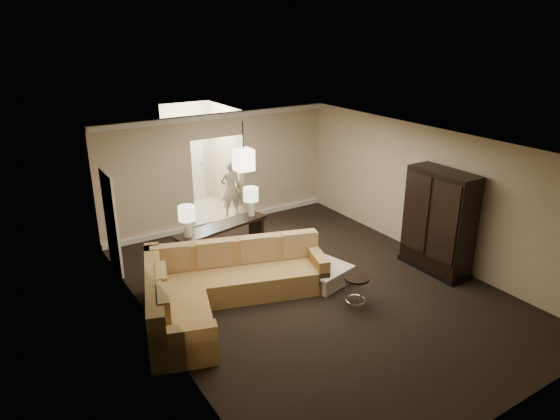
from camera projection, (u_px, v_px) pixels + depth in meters
ground at (313, 288)px, 9.60m from camera, size 8.00×8.00×0.00m
wall_back at (219, 170)px, 12.27m from camera, size 6.00×0.04×2.80m
wall_front at (513, 326)px, 5.95m from camera, size 6.00×0.04×2.80m
wall_left at (156, 260)px, 7.60m from camera, size 0.04×8.00×2.80m
wall_right at (429, 193)px, 10.62m from camera, size 0.04×8.00×2.80m
ceiling at (317, 146)px, 8.62m from camera, size 6.00×8.00×0.02m
crown_molding at (217, 116)px, 11.76m from camera, size 6.00×0.10×0.12m
baseboard at (222, 221)px, 12.70m from camera, size 6.00×0.10×0.12m
side_door at (111, 223)px, 9.95m from camera, size 0.05×0.90×2.10m
foyer at (197, 162)px, 13.37m from camera, size 1.44×2.02×2.80m
sectional_sofa at (220, 287)px, 8.87m from camera, size 3.90×2.81×0.99m
coffee_table at (323, 274)px, 9.75m from camera, size 1.09×1.09×0.38m
console_table at (222, 240)px, 10.54m from camera, size 2.20×0.91×0.83m
armoire at (438, 224)px, 10.01m from camera, size 0.63×1.47×2.11m
drink_table at (356, 285)px, 8.89m from camera, size 0.45×0.45×0.57m
table_lamp_left at (187, 216)px, 9.73m from camera, size 0.33×0.33×0.63m
table_lamp_right at (251, 197)px, 10.81m from camera, size 0.33×0.33×0.63m
pendant_light at (243, 160)px, 11.05m from camera, size 0.38×0.38×1.09m
person at (230, 186)px, 12.93m from camera, size 0.65×0.47×1.68m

